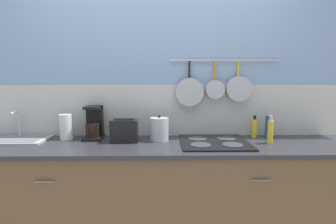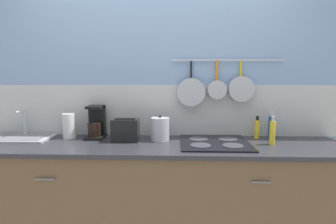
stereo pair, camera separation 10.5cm
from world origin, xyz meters
name	(u,v)px [view 1 (the left image)]	position (x,y,z in m)	size (l,w,h in m)	color
wall_back	(156,95)	(0.00, 0.36, 1.27)	(7.20, 0.15, 2.60)	#84A3CC
cabinet_base	(155,197)	(0.00, 0.00, 0.43)	(3.10, 0.62, 0.86)	brown
countertop	(155,146)	(0.00, 0.00, 0.87)	(3.14, 0.64, 0.03)	#2D2D33
sink_basin	(13,138)	(-1.24, 0.14, 0.91)	(0.59, 0.32, 0.25)	#B7BABF
paper_towel_roll	(66,127)	(-0.78, 0.18, 1.00)	(0.11, 0.11, 0.22)	white
coffee_maker	(94,125)	(-0.55, 0.21, 1.01)	(0.15, 0.20, 0.29)	black
toaster	(125,131)	(-0.26, 0.09, 0.99)	(0.24, 0.13, 0.20)	black
kettle	(159,129)	(0.03, 0.13, 0.99)	(0.16, 0.16, 0.22)	#B7BABF
cooktop	(214,142)	(0.50, 0.03, 0.90)	(0.56, 0.54, 0.01)	black
bottle_dish_soap	(254,128)	(0.90, 0.24, 0.98)	(0.04, 0.04, 0.20)	yellow
bottle_cooking_wine	(270,131)	(0.96, 0.02, 0.99)	(0.05, 0.05, 0.23)	yellow
bottle_vinegar	(268,126)	(1.02, 0.22, 1.00)	(0.06, 0.06, 0.24)	navy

